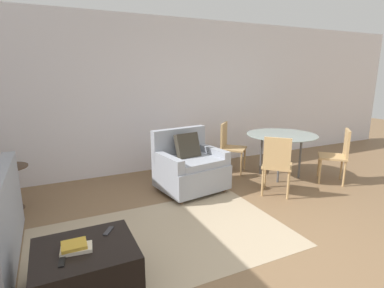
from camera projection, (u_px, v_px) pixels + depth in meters
The scene contains 14 objects.
ground_plane at pixel (282, 258), 2.94m from camera, with size 20.00×20.00×0.00m, color brown.
wall_back at pixel (164, 96), 5.49m from camera, with size 12.00×0.06×2.75m.
area_rug at pixel (164, 237), 3.32m from camera, with size 2.81×1.72×0.01m.
armchair at pixel (190, 167), 4.61m from camera, with size 1.05×0.94×0.93m.
ottoman at pixel (86, 267), 2.46m from camera, with size 0.80×0.68×0.40m.
book_stack at pixel (75, 247), 2.37m from camera, with size 0.25×0.19×0.06m.
tv_remote_primary at pixel (108, 231), 2.66m from camera, with size 0.12×0.15×0.01m.
tv_remote_secondary at pixel (62, 260), 2.24m from camera, with size 0.07×0.17×0.01m.
side_table at pixel (10, 179), 3.92m from camera, with size 0.45×0.45×0.60m.
picture_frame at pixel (8, 160), 3.86m from camera, with size 0.13×0.07×0.17m.
dining_table at pixel (281, 139), 5.16m from camera, with size 1.19×1.19×0.76m.
dining_chair_near_left at pixel (277, 162), 4.36m from camera, with size 0.59×0.59×0.90m.
dining_chair_near_right at pixel (339, 152), 4.90m from camera, with size 0.59×0.59×0.90m.
dining_chair_far_left at pixel (229, 144), 5.49m from camera, with size 0.59×0.59×0.90m.
Camera 1 is at (-1.92, -1.97, 1.77)m, focal length 28.00 mm.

